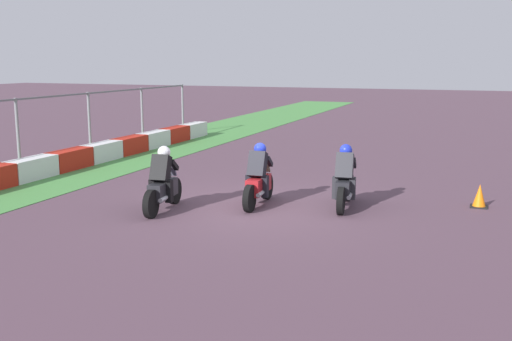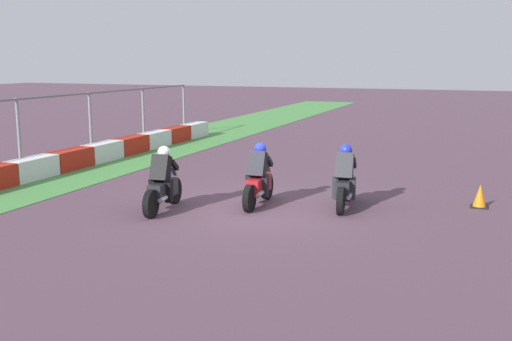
% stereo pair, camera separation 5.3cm
% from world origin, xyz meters
% --- Properties ---
extents(ground_plane, '(120.00, 120.00, 0.00)m').
position_xyz_m(ground_plane, '(0.00, 0.00, 0.00)').
color(ground_plane, '#533B48').
extents(grass_verge, '(72.00, 4.16, 0.02)m').
position_xyz_m(grass_verge, '(0.00, 7.32, 0.01)').
color(grass_verge, '#488A42').
rests_on(grass_verge, ground_plane).
extents(track_barrier, '(24.36, 0.60, 0.64)m').
position_xyz_m(track_barrier, '(-0.00, 7.40, 0.32)').
color(track_barrier, red).
rests_on(track_barrier, ground_plane).
extents(rider_lane_a, '(2.04, 0.58, 1.51)m').
position_xyz_m(rider_lane_a, '(0.80, -1.91, 0.62)').
color(rider_lane_a, black).
rests_on(rider_lane_a, ground_plane).
extents(rider_lane_b, '(2.04, 0.55, 1.51)m').
position_xyz_m(rider_lane_b, '(0.30, 0.07, 0.62)').
color(rider_lane_b, black).
rests_on(rider_lane_b, ground_plane).
extents(rider_lane_c, '(2.04, 0.58, 1.51)m').
position_xyz_m(rider_lane_c, '(-1.00, 1.96, 0.62)').
color(rider_lane_c, black).
rests_on(rider_lane_c, ground_plane).
extents(traffic_cone, '(0.40, 0.40, 0.56)m').
position_xyz_m(traffic_cone, '(1.99, -4.92, 0.26)').
color(traffic_cone, black).
rests_on(traffic_cone, ground_plane).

